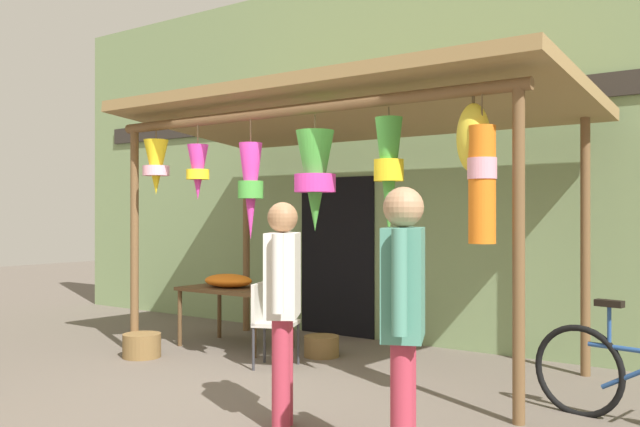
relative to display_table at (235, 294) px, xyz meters
The scene contains 10 objects.
ground_plane 1.87m from the display_table, 45.26° to the right, with size 30.00×30.00×0.00m, color #60564C.
shop_facade 2.53m from the display_table, 49.85° to the left, with size 11.46×0.29×4.53m.
market_stall_canopy 2.36m from the display_table, ahead, with size 4.79×2.33×2.77m.
display_table is the anchor object (origin of this frame).
flower_heap_on_table 0.17m from the display_table, 153.14° to the right, with size 0.62×0.44×0.15m.
folding_chair 1.12m from the display_table, 29.80° to the right, with size 0.52×0.52×0.84m.
wicker_basket_by_table 1.19m from the display_table, 113.38° to the right, with size 0.40×0.40×0.25m, color brown.
wicker_basket_spare 1.23m from the display_table, ahead, with size 0.38×0.38×0.22m, color brown.
customer_foreground 3.07m from the display_table, 40.85° to the right, with size 0.40×0.52×1.62m.
shopper_by_bananas 4.28m from the display_table, 34.49° to the right, with size 0.36×0.55×1.68m.
Camera 1 is at (4.10, -4.51, 1.53)m, focal length 38.09 mm.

